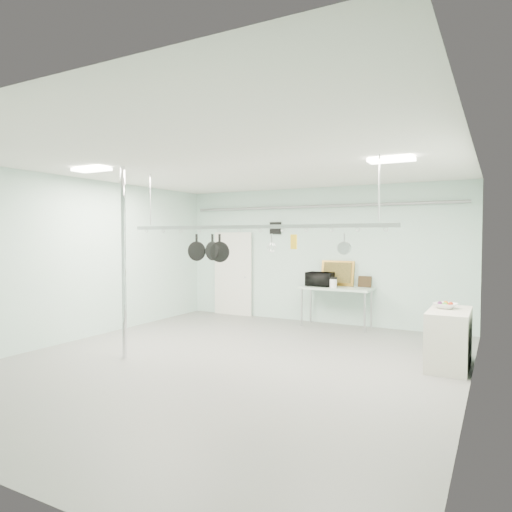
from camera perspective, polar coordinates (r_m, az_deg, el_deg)
The scene contains 25 objects.
floor at distance 7.59m, azimuth -3.29°, elevation -13.15°, with size 8.00×8.00×0.00m, color gray.
ceiling at distance 7.40m, azimuth -3.35°, elevation 11.37°, with size 7.00×8.00×0.02m, color silver.
back_wall at distance 10.93m, azimuth 7.69°, elevation 0.11°, with size 7.00×0.02×3.20m, color silver.
right_wall at distance 6.26m, azimuth 25.08°, elevation -1.82°, with size 0.02×8.00×3.20m, color silver.
door at distance 11.92m, azimuth -2.84°, elevation -2.33°, with size 1.10×0.10×2.20m, color silver.
wall_vent at distance 11.33m, azimuth 2.45°, elevation 3.50°, with size 0.30×0.04×0.30m, color black.
conduit_pipe at distance 10.86m, azimuth 7.55°, elevation 6.17°, with size 0.07×0.07×6.60m, color gray.
chrome_pole at distance 7.90m, azimuth -16.21°, elevation -0.85°, with size 0.08×0.08×3.20m, color silver.
prep_table at distance 10.42m, azimuth 10.01°, elevation -4.26°, with size 1.60×0.70×0.91m.
side_cabinet at distance 7.83m, azimuth 22.97°, elevation -9.47°, with size 0.60×1.20×0.90m, color beige.
pot_rack at distance 7.47m, azimuth -0.82°, elevation 3.89°, with size 4.80×0.06×1.00m.
light_panel_left at distance 8.19m, azimuth -19.88°, elevation 10.16°, with size 0.65×0.30×0.05m, color white.
light_panel_right at distance 7.07m, azimuth 16.55°, elevation 11.45°, with size 0.65×0.30×0.05m, color white.
microwave at distance 10.55m, azimuth 8.00°, elevation -2.89°, with size 0.58×0.39×0.32m, color black.
coffee_canister at distance 10.25m, azimuth 9.63°, elevation -3.39°, with size 0.16×0.16×0.20m, color white.
painting_large at distance 10.69m, azimuth 10.16°, elevation -2.13°, with size 0.78×0.05×0.58m, color #B88531.
painting_small at distance 10.53m, azimuth 13.44°, elevation -3.13°, with size 0.30×0.04×0.25m, color black.
fruit_bowl at distance 7.87m, azimuth 22.58°, elevation -5.76°, with size 0.35×0.35×0.09m, color white.
skillet_left at distance 8.04m, azimuth -7.44°, elevation 1.09°, with size 0.34×0.06×0.46m, color black, non-canonical shape.
skillet_mid at distance 7.85m, azimuth -5.47°, elevation 1.09°, with size 0.32×0.06×0.46m, color black, non-canonical shape.
skillet_right at distance 7.77m, azimuth -4.58°, elevation 0.98°, with size 0.35×0.06×0.48m, color black, non-canonical shape.
whisk at distance 7.29m, azimuth 1.97°, elevation 1.68°, with size 0.15×0.15×0.28m, color silver, non-canonical shape.
grater at distance 7.12m, azimuth 4.74°, elevation 1.79°, with size 0.10×0.02×0.25m, color yellow, non-canonical shape.
saucepan at distance 6.84m, azimuth 10.97°, elevation 1.40°, with size 0.19×0.10×0.33m, color silver, non-canonical shape.
fruit_cluster at distance 7.87m, azimuth 22.59°, elevation -5.47°, with size 0.24×0.24×0.09m, color #A7240F, non-canonical shape.
Camera 1 is at (3.82, -6.23, 2.04)m, focal length 32.00 mm.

